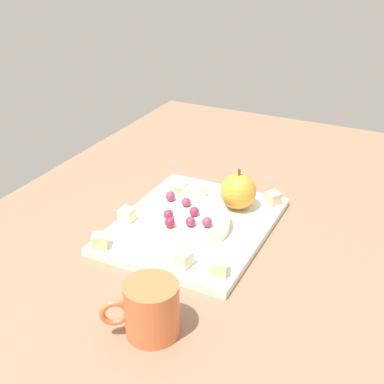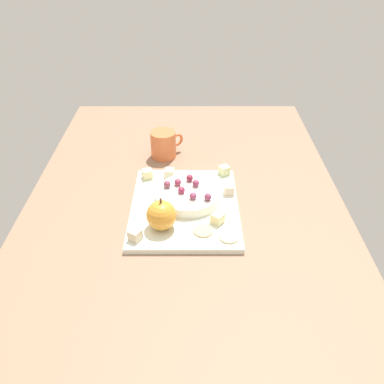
{
  "view_description": "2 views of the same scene",
  "coord_description": "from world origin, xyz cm",
  "px_view_note": "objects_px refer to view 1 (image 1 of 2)",
  "views": [
    {
      "loc": [
        -72.68,
        -34.71,
        52.61
      ],
      "look_at": [
        2.18,
        1.88,
        9.06
      ],
      "focal_mm": 47.89,
      "sensor_mm": 36.0,
      "label": 1
    },
    {
      "loc": [
        81.99,
        1.69,
        65.31
      ],
      "look_at": [
        -2.3,
        1.77,
        7.56
      ],
      "focal_mm": 39.23,
      "sensor_mm": 36.0,
      "label": 2
    }
  ],
  "objects_px": {
    "cheese_cube_0": "(127,215)",
    "grape_5": "(207,222)",
    "cheese_cube_5": "(273,198)",
    "cup": "(151,309)",
    "cracker_0": "(177,183)",
    "grape_1": "(170,196)",
    "grape_0": "(168,214)",
    "cheese_cube_1": "(100,241)",
    "apple_whole": "(238,191)",
    "grape_6": "(170,222)",
    "serving_dish": "(185,221)",
    "cheese_cube_2": "(219,268)",
    "grape_4": "(190,222)",
    "platter": "(193,225)",
    "grape_3": "(194,211)",
    "grape_2": "(187,201)",
    "cheese_cube_3": "(184,259)",
    "cracker_1": "(197,193)",
    "cheese_cube_4": "(174,192)"
  },
  "relations": [
    {
      "from": "cheese_cube_5",
      "to": "cup",
      "type": "height_order",
      "value": "cup"
    },
    {
      "from": "apple_whole",
      "to": "grape_1",
      "type": "relative_size",
      "value": 3.59
    },
    {
      "from": "cheese_cube_0",
      "to": "grape_0",
      "type": "height_order",
      "value": "grape_0"
    },
    {
      "from": "cheese_cube_3",
      "to": "grape_5",
      "type": "height_order",
      "value": "grape_5"
    },
    {
      "from": "serving_dish",
      "to": "cup",
      "type": "relative_size",
      "value": 1.68
    },
    {
      "from": "grape_6",
      "to": "cheese_cube_1",
      "type": "bearing_deg",
      "value": 127.84
    },
    {
      "from": "cheese_cube_2",
      "to": "grape_3",
      "type": "xyz_separation_m",
      "value": [
        0.11,
        0.09,
        0.02
      ]
    },
    {
      "from": "cheese_cube_0",
      "to": "grape_5",
      "type": "xyz_separation_m",
      "value": [
        0.01,
        -0.16,
        0.02
      ]
    },
    {
      "from": "cheese_cube_2",
      "to": "cup",
      "type": "bearing_deg",
      "value": 165.47
    },
    {
      "from": "cheese_cube_5",
      "to": "grape_2",
      "type": "xyz_separation_m",
      "value": [
        -0.12,
        0.13,
        0.02
      ]
    },
    {
      "from": "cheese_cube_2",
      "to": "grape_4",
      "type": "relative_size",
      "value": 1.28
    },
    {
      "from": "platter",
      "to": "cracker_0",
      "type": "relative_size",
      "value": 7.33
    },
    {
      "from": "cheese_cube_1",
      "to": "grape_5",
      "type": "height_order",
      "value": "grape_5"
    },
    {
      "from": "platter",
      "to": "cup",
      "type": "bearing_deg",
      "value": -165.82
    },
    {
      "from": "cheese_cube_0",
      "to": "grape_0",
      "type": "relative_size",
      "value": 1.28
    },
    {
      "from": "grape_5",
      "to": "apple_whole",
      "type": "bearing_deg",
      "value": -2.97
    },
    {
      "from": "cheese_cube_3",
      "to": "cracker_0",
      "type": "distance_m",
      "value": 0.29
    },
    {
      "from": "platter",
      "to": "cheese_cube_0",
      "type": "bearing_deg",
      "value": 114.14
    },
    {
      "from": "grape_3",
      "to": "cup",
      "type": "height_order",
      "value": "cup"
    },
    {
      "from": "cheese_cube_1",
      "to": "grape_6",
      "type": "distance_m",
      "value": 0.12
    },
    {
      "from": "cheese_cube_2",
      "to": "cup",
      "type": "height_order",
      "value": "cup"
    },
    {
      "from": "platter",
      "to": "cheese_cube_5",
      "type": "relative_size",
      "value": 13.28
    },
    {
      "from": "grape_0",
      "to": "cheese_cube_1",
      "type": "bearing_deg",
      "value": 140.96
    },
    {
      "from": "grape_3",
      "to": "cracker_0",
      "type": "bearing_deg",
      "value": 37.57
    },
    {
      "from": "grape_4",
      "to": "platter",
      "type": "bearing_deg",
      "value": 21.55
    },
    {
      "from": "grape_2",
      "to": "grape_4",
      "type": "height_order",
      "value": "grape_4"
    },
    {
      "from": "apple_whole",
      "to": "grape_0",
      "type": "relative_size",
      "value": 3.59
    },
    {
      "from": "grape_2",
      "to": "cheese_cube_0",
      "type": "bearing_deg",
      "value": 123.01
    },
    {
      "from": "grape_0",
      "to": "cracker_0",
      "type": "bearing_deg",
      "value": 22.95
    },
    {
      "from": "platter",
      "to": "grape_5",
      "type": "distance_m",
      "value": 0.07
    },
    {
      "from": "apple_whole",
      "to": "grape_1",
      "type": "xyz_separation_m",
      "value": [
        -0.07,
        0.11,
        -0.0
      ]
    },
    {
      "from": "serving_dish",
      "to": "cracker_1",
      "type": "xyz_separation_m",
      "value": [
        0.12,
        0.03,
        -0.01
      ]
    },
    {
      "from": "cracker_0",
      "to": "cup",
      "type": "xyz_separation_m",
      "value": [
        -0.39,
        -0.16,
        0.02
      ]
    },
    {
      "from": "cracker_1",
      "to": "cracker_0",
      "type": "bearing_deg",
      "value": 69.32
    },
    {
      "from": "cheese_cube_2",
      "to": "grape_1",
      "type": "height_order",
      "value": "grape_1"
    },
    {
      "from": "cheese_cube_2",
      "to": "grape_6",
      "type": "relative_size",
      "value": 1.28
    },
    {
      "from": "cheese_cube_1",
      "to": "cheese_cube_3",
      "type": "bearing_deg",
      "value": -83.75
    },
    {
      "from": "cheese_cube_1",
      "to": "cracker_0",
      "type": "relative_size",
      "value": 0.55
    },
    {
      "from": "apple_whole",
      "to": "cheese_cube_5",
      "type": "xyz_separation_m",
      "value": [
        0.04,
        -0.06,
        -0.02
      ]
    },
    {
      "from": "grape_4",
      "to": "grape_6",
      "type": "distance_m",
      "value": 0.04
    },
    {
      "from": "platter",
      "to": "grape_5",
      "type": "xyz_separation_m",
      "value": [
        -0.04,
        -0.05,
        0.04
      ]
    },
    {
      "from": "grape_2",
      "to": "serving_dish",
      "type": "bearing_deg",
      "value": -159.7
    },
    {
      "from": "cheese_cube_0",
      "to": "grape_0",
      "type": "bearing_deg",
      "value": -88.12
    },
    {
      "from": "cheese_cube_2",
      "to": "grape_5",
      "type": "bearing_deg",
      "value": 34.83
    },
    {
      "from": "grape_0",
      "to": "serving_dish",
      "type": "bearing_deg",
      "value": -40.12
    },
    {
      "from": "cracker_0",
      "to": "grape_1",
      "type": "height_order",
      "value": "grape_1"
    },
    {
      "from": "cheese_cube_3",
      "to": "grape_2",
      "type": "distance_m",
      "value": 0.15
    },
    {
      "from": "cheese_cube_4",
      "to": "grape_6",
      "type": "distance_m",
      "value": 0.15
    },
    {
      "from": "apple_whole",
      "to": "grape_5",
      "type": "distance_m",
      "value": 0.13
    },
    {
      "from": "grape_0",
      "to": "cheese_cube_2",
      "type": "bearing_deg",
      "value": -121.02
    }
  ]
}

